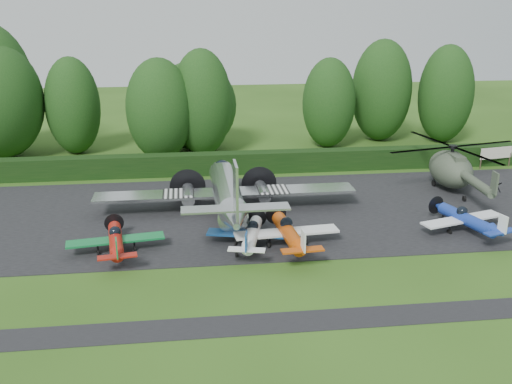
{
  "coord_description": "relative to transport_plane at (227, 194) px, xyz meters",
  "views": [
    {
      "loc": [
        -5.17,
        -31.33,
        15.85
      ],
      "look_at": [
        -0.5,
        7.74,
        2.5
      ],
      "focal_mm": 40.0,
      "sensor_mm": 36.0,
      "label": 1
    }
  ],
  "objects": [
    {
      "name": "ground",
      "position": [
        2.49,
        -9.61,
        -1.82
      ],
      "size": [
        160.0,
        160.0,
        0.0
      ],
      "primitive_type": "plane",
      "color": "#2A4C15",
      "rests_on": "ground"
    },
    {
      "name": "apron",
      "position": [
        2.49,
        0.39,
        -1.81
      ],
      "size": [
        70.0,
        18.0,
        0.01
      ],
      "primitive_type": "cube",
      "color": "black",
      "rests_on": "ground"
    },
    {
      "name": "taxiway_verge",
      "position": [
        2.49,
        -15.61,
        -1.82
      ],
      "size": [
        70.0,
        2.0,
        0.0
      ],
      "primitive_type": "cube",
      "color": "black",
      "rests_on": "ground"
    },
    {
      "name": "hedgerow",
      "position": [
        2.49,
        11.39,
        -1.82
      ],
      "size": [
        90.0,
        1.6,
        2.0
      ],
      "primitive_type": "cube",
      "color": "black",
      "rests_on": "ground"
    },
    {
      "name": "transport_plane",
      "position": [
        0.0,
        0.0,
        0.0
      ],
      "size": [
        20.34,
        15.6,
        6.52
      ],
      "rotation": [
        0.0,
        0.0,
        -0.01
      ],
      "color": "silver",
      "rests_on": "ground"
    },
    {
      "name": "light_plane_red",
      "position": [
        -7.69,
        -6.11,
        -0.81
      ],
      "size": [
        6.29,
        6.61,
        2.42
      ],
      "rotation": [
        0.0,
        0.0,
        -0.15
      ],
      "color": "#A3180F",
      "rests_on": "ground"
    },
    {
      "name": "light_plane_white",
      "position": [
        1.22,
        -6.11,
        -0.82
      ],
      "size": [
        6.21,
        6.53,
        2.39
      ],
      "rotation": [
        0.0,
        0.0,
        0.23
      ],
      "color": "white",
      "rests_on": "ground"
    },
    {
      "name": "light_plane_orange",
      "position": [
        3.62,
        -6.45,
        -0.68
      ],
      "size": [
        7.08,
        7.44,
        2.72
      ],
      "rotation": [
        0.0,
        0.0,
        -0.08
      ],
      "color": "#B9450A",
      "rests_on": "ground"
    },
    {
      "name": "light_plane_blue",
      "position": [
        16.65,
        -5.35,
        -0.78
      ],
      "size": [
        6.51,
        6.84,
        2.5
      ],
      "rotation": [
        0.0,
        0.0,
        -0.28
      ],
      "color": "navy",
      "rests_on": "ground"
    },
    {
      "name": "helicopter",
      "position": [
        19.75,
        4.13,
        0.31
      ],
      "size": [
        12.28,
        14.38,
        3.96
      ],
      "rotation": [
        0.0,
        0.0,
        0.04
      ],
      "color": "#3C4737",
      "rests_on": "ground"
    },
    {
      "name": "sign_board",
      "position": [
        27.3,
        10.22,
        -0.44
      ],
      "size": [
        3.61,
        0.14,
        2.03
      ],
      "rotation": [
        0.0,
        0.0,
        -0.18
      ],
      "color": "#3F3326",
      "rests_on": "ground"
    },
    {
      "name": "tree_3",
      "position": [
        -5.6,
        17.27,
        3.38
      ],
      "size": [
        6.8,
        6.8,
        10.42
      ],
      "color": "black",
      "rests_on": "ground"
    },
    {
      "name": "tree_5",
      "position": [
        -1.28,
        18.42,
        3.76
      ],
      "size": [
        6.3,
        6.3,
        11.18
      ],
      "color": "black",
      "rests_on": "ground"
    },
    {
      "name": "tree_6",
      "position": [
        26.57,
        21.19,
        3.73
      ],
      "size": [
        6.19,
        6.19,
        11.13
      ],
      "color": "black",
      "rests_on": "ground"
    },
    {
      "name": "tree_7",
      "position": [
        -14.8,
        20.79,
        3.31
      ],
      "size": [
        5.71,
        5.71,
        10.3
      ],
      "color": "black",
      "rests_on": "ground"
    },
    {
      "name": "tree_8",
      "position": [
        12.77,
        20.43,
        3.12
      ],
      "size": [
        5.85,
        5.85,
        9.92
      ],
      "color": "black",
      "rests_on": "ground"
    },
    {
      "name": "tree_9",
      "position": [
        19.55,
        22.86,
        4.0
      ],
      "size": [
        6.87,
        6.87,
        11.66
      ],
      "color": "black",
      "rests_on": "ground"
    },
    {
      "name": "tree_10",
      "position": [
        -2.03,
        21.24,
        2.99
      ],
      "size": [
        9.21,
        9.21,
        9.63
      ],
      "color": "black",
      "rests_on": "ground"
    }
  ]
}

